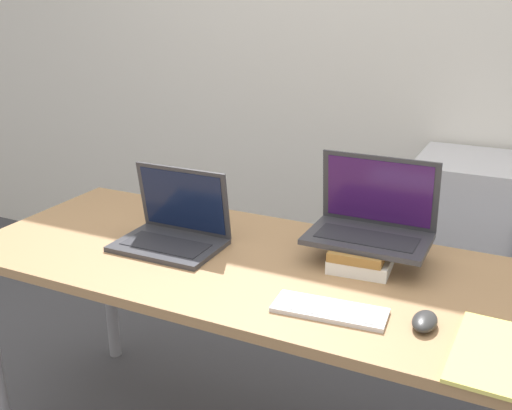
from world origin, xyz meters
The scene contains 9 objects.
wall_back centered at (0.00, 1.71, 1.35)m, with size 8.00×0.05×2.70m.
desk centered at (0.00, 0.36, 0.68)m, with size 1.74×0.73×0.75m.
laptop_left centered at (-0.26, 0.37, 0.80)m, with size 0.33×0.23×0.24m.
book_stack centered at (0.33, 0.49, 0.79)m, with size 0.19×0.23×0.07m.
laptop_on_books centered at (0.33, 0.54, 0.87)m, with size 0.36×0.23×0.24m.
wireless_keyboard centered at (0.33, 0.17, 0.76)m, with size 0.30×0.13×0.01m.
mouse centered at (0.56, 0.21, 0.77)m, with size 0.06×0.10×0.03m.
notepad centered at (0.74, 0.15, 0.76)m, with size 0.21×0.32×0.01m.
mini_fridge centered at (0.57, 1.43, 0.43)m, with size 0.54×0.49×0.87m.
Camera 1 is at (0.75, -1.11, 1.52)m, focal length 42.00 mm.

